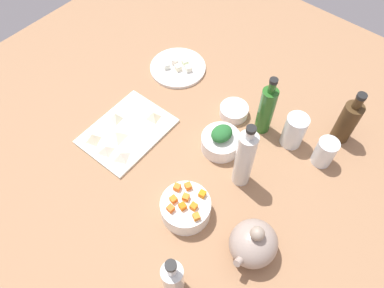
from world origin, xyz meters
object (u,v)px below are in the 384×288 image
Objects in this scene: cutting_board at (127,131)px; bottle_1 at (245,159)px; bowl_greens at (221,142)px; teapot at (253,243)px; bottle_3 at (347,121)px; bowl_carrots at (186,208)px; drinking_glass_0 at (294,131)px; plate_tofu at (178,68)px; bottle_0 at (173,279)px; bowl_small_side at (234,111)px; bottle_2 at (266,109)px; drinking_glass_1 at (325,152)px.

bottle_1 is at bearing 104.39° from cutting_board.
teapot reaches higher than bowl_greens.
bowl_carrots is at bearing -21.60° from bottle_3.
bottle_1 is 23.37cm from drinking_glass_0.
plate_tofu is 1.08× the size of bottle_0.
teapot is at bearing 42.21° from bowl_small_side.
bottle_1 is at bearing 16.32° from bottle_2.
bowl_small_side is at bearing -160.49° from bowl_greens.
drinking_glass_1 is (12.41, -0.05, -3.55)cm from bottle_3.
bowl_small_side is at bearing -65.17° from bottle_3.
cutting_board is at bearing -120.65° from bottle_0.
teapot reaches higher than drinking_glass_0.
bottle_1 is at bearing 41.27° from bowl_small_side.
cutting_board is 34.55cm from plate_tofu.
bowl_carrots is 0.55× the size of bottle_1.
bowl_greens is 1.04× the size of drinking_glass_0.
bowl_small_side is 0.42× the size of bottle_2.
bottle_3 is 12.91cm from drinking_glass_1.
teapot is 38.75cm from drinking_glass_1.
bottle_0 reaches higher than drinking_glass_1.
bottle_3 is (-15.24, 32.92, 6.69)cm from bowl_small_side.
bottle_3 is 17.05cm from drinking_glass_0.
drinking_glass_0 is at bearing 135.76° from bowl_greens.
bottle_3 is at bearing 114.83° from bowl_small_side.
teapot is 1.23× the size of drinking_glass_0.
bowl_greens is 0.65× the size of bottle_0.
cutting_board is 1.24× the size of bottle_2.
bowl_small_side is at bearing -137.79° from teapot.
bowl_greens is (-15.58, 27.93, 2.34)cm from cutting_board.
bowl_greens is at bearing -165.45° from bowl_carrots.
bottle_0 is at bearing -9.65° from drinking_glass_1.
bottle_1 reaches higher than bottle_3.
bowl_small_side is (-29.62, 22.95, 1.35)cm from cutting_board.
bowl_small_side is 0.47× the size of bottle_3.
bowl_carrots is at bearing -13.42° from drinking_glass_0.
drinking_glass_1 is at bearing 120.16° from cutting_board.
drinking_glass_1 is (-59.52, 10.12, -2.86)cm from bottle_0.
drinking_glass_1 is at bearing 89.77° from drinking_glass_0.
teapot is (-3.07, 21.13, 2.84)cm from bowl_carrots.
bottle_1 reaches higher than drinking_glass_0.
bottle_3 reaches higher than drinking_glass_1.
drinking_glass_0 is 11.49cm from drinking_glass_1.
plate_tofu is 80.85cm from bottle_0.
bottle_2 is (2.71, 40.79, 9.26)cm from plate_tofu.
bowl_carrots is (9.37, 34.40, 2.66)cm from cutting_board.
drinking_glass_0 is at bearing 126.20° from cutting_board.
drinking_glass_1 is (-41.81, 21.42, 1.84)cm from bowl_carrots.
cutting_board is at bearing -47.39° from bottle_2.
bowl_greens reaches higher than cutting_board.
teapot is at bearing -0.38° from bottle_3.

